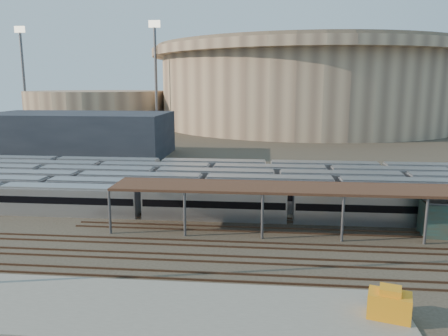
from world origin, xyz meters
TOP-DOWN VIEW (x-y plane):
  - ground at (0.00, 0.00)m, footprint 420.00×420.00m
  - apron at (-5.00, -15.00)m, footprint 50.00×9.00m
  - subway_trains at (-4.00, 18.50)m, footprint 121.57×23.90m
  - inspection_shed at (22.00, 4.00)m, footprint 60.30×6.00m
  - empty_tracks at (0.00, -5.00)m, footprint 170.00×9.62m
  - stadium at (25.00, 140.00)m, footprint 124.00×124.00m
  - secondary_arena at (-60.00, 130.00)m, footprint 56.00×56.00m
  - service_building at (-35.00, 55.00)m, footprint 42.00×20.00m
  - floodlight_0 at (-30.00, 110.00)m, footprint 4.00×1.00m
  - floodlight_1 at (-85.00, 120.00)m, footprint 4.00×1.00m
  - floodlight_3 at (-10.00, 160.00)m, footprint 4.00×1.00m
  - yellow_equipment at (18.41, -14.70)m, footprint 3.34×2.60m

SIDE VIEW (x-z plane):
  - ground at x=0.00m, z-range 0.00..0.00m
  - empty_tracks at x=0.00m, z-range 0.00..0.18m
  - apron at x=-5.00m, z-range 0.00..0.20m
  - yellow_equipment at x=18.41m, z-range 0.20..2.04m
  - subway_trains at x=-4.00m, z-range 0.00..3.60m
  - inspection_shed at x=22.00m, z-range 2.33..7.63m
  - service_building at x=-35.00m, z-range 0.00..10.00m
  - secondary_arena at x=-60.00m, z-range 0.00..14.00m
  - stadium at x=25.00m, z-range 0.22..32.72m
  - floodlight_0 at x=-30.00m, z-range 1.45..39.85m
  - floodlight_1 at x=-85.00m, z-range 1.45..39.85m
  - floodlight_3 at x=-10.00m, z-range 1.45..39.85m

